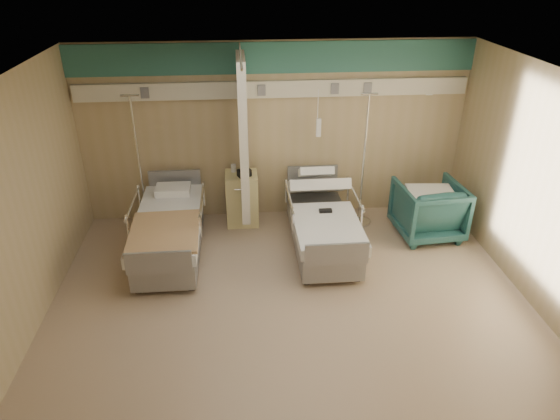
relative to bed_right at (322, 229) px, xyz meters
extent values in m
cube|color=tan|center=(-0.60, -1.30, -0.32)|extent=(6.00, 5.00, 0.00)
cube|color=tan|center=(-0.60, 1.20, 1.08)|extent=(6.00, 0.04, 2.80)
cube|color=tan|center=(-0.60, -3.80, 1.08)|extent=(6.00, 0.04, 2.80)
cube|color=tan|center=(-3.60, -1.30, 1.08)|extent=(0.04, 5.00, 2.80)
cube|color=tan|center=(2.40, -1.30, 1.08)|extent=(0.04, 5.00, 2.80)
cube|color=silver|center=(-0.60, -1.30, 2.48)|extent=(6.00, 5.00, 0.04)
cube|color=#2D6960|center=(-0.60, 1.18, 2.23)|extent=(6.00, 0.04, 0.45)
cube|color=beige|center=(-0.60, 1.15, 1.79)|extent=(5.88, 0.08, 0.25)
cylinder|color=silver|center=(-1.10, 0.30, 2.44)|extent=(0.03, 1.80, 0.03)
cube|color=beige|center=(-1.10, 0.65, 1.19)|extent=(0.12, 0.90, 2.35)
cube|color=#D6C986|center=(-1.15, 0.90, 0.11)|extent=(0.50, 0.48, 0.85)
imported|color=#1E4C4D|center=(1.67, 0.25, 0.12)|extent=(1.00, 1.02, 0.86)
cube|color=silver|center=(1.66, 0.20, 0.59)|extent=(0.72, 0.65, 0.08)
cylinder|color=silver|center=(0.73, 0.72, -0.30)|extent=(0.38, 0.38, 0.03)
cylinder|color=silver|center=(0.73, 0.72, 0.74)|extent=(0.03, 0.03, 2.11)
cylinder|color=silver|center=(0.73, 0.72, 1.79)|extent=(0.25, 0.03, 0.03)
cylinder|color=silver|center=(-2.68, 0.90, -0.30)|extent=(0.38, 0.38, 0.03)
cylinder|color=silver|center=(-2.68, 0.90, 0.74)|extent=(0.03, 0.03, 2.12)
cylinder|color=silver|center=(-2.68, 0.90, 1.80)|extent=(0.25, 0.03, 0.03)
cube|color=black|center=(0.02, -0.05, 0.34)|extent=(0.18, 0.08, 0.04)
cube|color=tan|center=(-2.19, -0.46, 0.33)|extent=(0.93, 1.16, 0.04)
cube|color=black|center=(-1.10, 0.81, 0.59)|extent=(0.23, 0.19, 0.11)
cylinder|color=white|center=(-1.26, 1.00, 0.59)|extent=(0.09, 0.09, 0.12)
camera|label=1|loc=(-1.17, -6.25, 3.65)|focal=32.00mm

